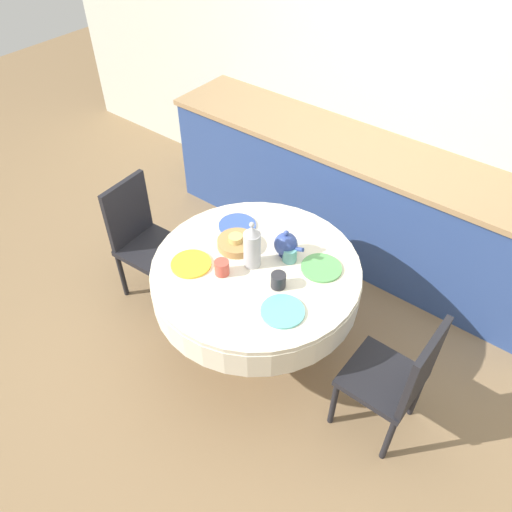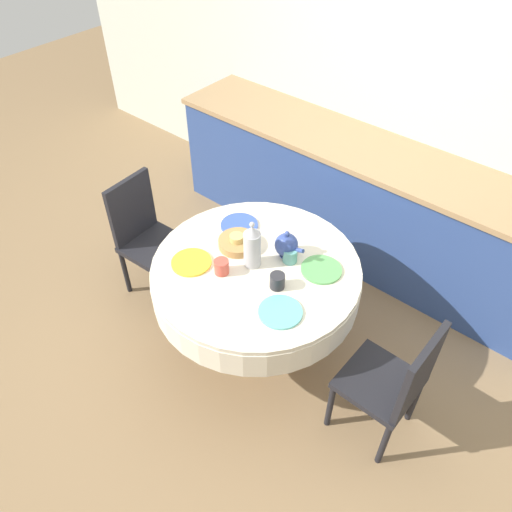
% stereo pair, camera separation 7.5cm
% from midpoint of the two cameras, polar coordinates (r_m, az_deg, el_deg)
% --- Properties ---
extents(ground_plane, '(12.00, 12.00, 0.00)m').
position_cam_midpoint_polar(ground_plane, '(3.52, 0.62, -9.87)').
color(ground_plane, '#8E704C').
extents(wall_back, '(7.00, 0.05, 2.60)m').
position_cam_midpoint_polar(wall_back, '(3.84, 17.24, 18.22)').
color(wall_back, beige).
rests_on(wall_back, ground_plane).
extents(kitchen_counter, '(3.24, 0.64, 0.94)m').
position_cam_midpoint_polar(kitchen_counter, '(3.98, 12.63, 6.04)').
color(kitchen_counter, '#2D4784').
rests_on(kitchen_counter, ground_plane).
extents(dining_table, '(1.26, 1.26, 0.75)m').
position_cam_midpoint_polar(dining_table, '(3.04, 0.71, -2.82)').
color(dining_table, tan).
rests_on(dining_table, ground_plane).
extents(chair_left, '(0.41, 0.41, 0.92)m').
position_cam_midpoint_polar(chair_left, '(2.85, 16.30, -13.65)').
color(chair_left, black).
rests_on(chair_left, ground_plane).
extents(chair_right, '(0.42, 0.42, 0.92)m').
position_cam_midpoint_polar(chair_right, '(3.62, -11.91, 2.53)').
color(chair_right, black).
rests_on(chair_right, ground_plane).
extents(plate_near_left, '(0.24, 0.24, 0.01)m').
position_cam_midpoint_polar(plate_near_left, '(2.98, -6.68, -0.72)').
color(plate_near_left, yellow).
rests_on(plate_near_left, dining_table).
extents(cup_near_left, '(0.09, 0.09, 0.09)m').
position_cam_midpoint_polar(cup_near_left, '(2.89, -3.21, -1.24)').
color(cup_near_left, '#CC4C3D').
rests_on(cup_near_left, dining_table).
extents(plate_near_right, '(0.24, 0.24, 0.01)m').
position_cam_midpoint_polar(plate_near_right, '(2.71, 3.59, -6.41)').
color(plate_near_right, '#60BCB7').
rests_on(plate_near_right, dining_table).
extents(cup_near_right, '(0.09, 0.09, 0.09)m').
position_cam_midpoint_polar(cup_near_right, '(2.81, 3.22, -2.88)').
color(cup_near_right, '#28282D').
rests_on(cup_near_right, dining_table).
extents(plate_far_left, '(0.24, 0.24, 0.01)m').
position_cam_midpoint_polar(plate_far_left, '(3.22, -1.25, 3.55)').
color(plate_far_left, '#3856AD').
rests_on(plate_far_left, dining_table).
extents(cup_far_left, '(0.09, 0.09, 0.09)m').
position_cam_midpoint_polar(cup_far_left, '(3.05, -1.51, 1.70)').
color(cup_far_left, '#DBB766').
rests_on(cup_far_left, dining_table).
extents(plate_far_right, '(0.24, 0.24, 0.01)m').
position_cam_midpoint_polar(plate_far_right, '(2.95, 8.21, -1.54)').
color(plate_far_right, '#5BA85B').
rests_on(plate_far_right, dining_table).
extents(cup_far_right, '(0.09, 0.09, 0.09)m').
position_cam_midpoint_polar(cup_far_right, '(2.96, 4.64, 0.07)').
color(cup_far_right, '#5BA39E').
rests_on(cup_far_right, dining_table).
extents(coffee_carafe, '(0.10, 0.10, 0.32)m').
position_cam_midpoint_polar(coffee_carafe, '(2.87, 0.33, 1.14)').
color(coffee_carafe, '#B2B2B7').
rests_on(coffee_carafe, dining_table).
extents(teapot, '(0.20, 0.14, 0.19)m').
position_cam_midpoint_polar(teapot, '(2.97, 4.24, 1.25)').
color(teapot, '#33478E').
rests_on(teapot, dining_table).
extents(bread_basket, '(0.24, 0.24, 0.05)m').
position_cam_midpoint_polar(bread_basket, '(3.07, -1.39, 1.52)').
color(bread_basket, '#AD844C').
rests_on(bread_basket, dining_table).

